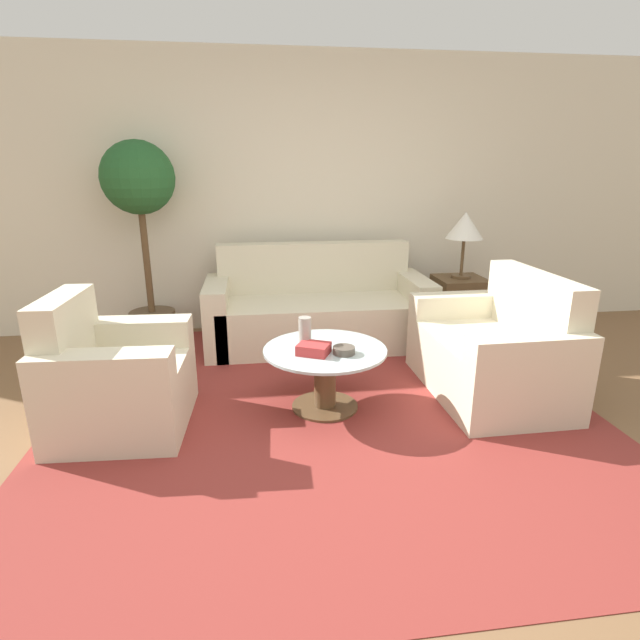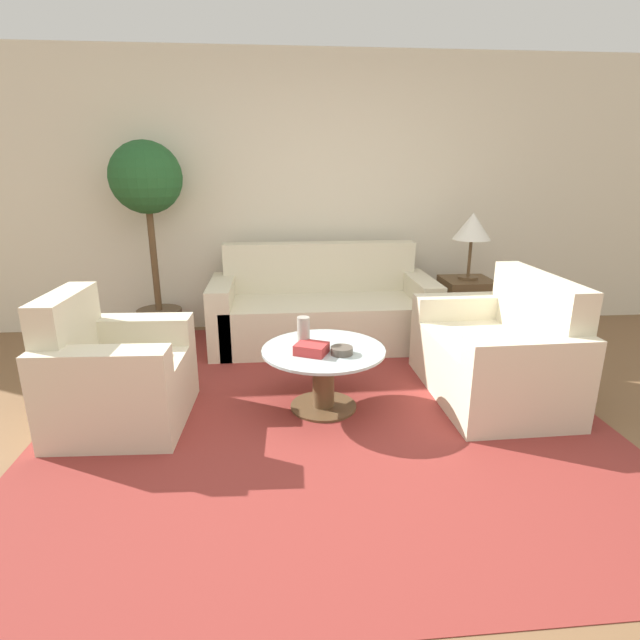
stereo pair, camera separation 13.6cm
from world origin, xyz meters
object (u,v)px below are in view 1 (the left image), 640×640
(bowl, at_px, (344,350))
(book_stack, at_px, (314,349))
(sofa_main, at_px, (317,311))
(potted_plant, at_px, (141,205))
(coffee_table, at_px, (325,370))
(table_lamp, at_px, (465,227))
(vase, at_px, (305,333))
(armchair, at_px, (113,383))
(loveseat, at_px, (497,354))

(bowl, height_order, book_stack, book_stack)
(sofa_main, distance_m, book_stack, 1.46)
(potted_plant, height_order, book_stack, potted_plant)
(coffee_table, bearing_deg, book_stack, -135.90)
(potted_plant, xyz_separation_m, book_stack, (1.31, -1.65, -0.79))
(table_lamp, distance_m, potted_plant, 2.90)
(bowl, bearing_deg, vase, 148.84)
(sofa_main, distance_m, armchair, 2.03)
(armchair, xyz_separation_m, bowl, (1.45, -0.05, 0.16))
(vase, bearing_deg, bowl, -31.16)
(armchair, bearing_deg, table_lamp, -61.08)
(sofa_main, relative_size, potted_plant, 1.11)
(sofa_main, height_order, coffee_table, sofa_main)
(coffee_table, relative_size, potted_plant, 0.45)
(table_lamp, bearing_deg, loveseat, -100.11)
(table_lamp, xyz_separation_m, vase, (-1.61, -1.31, -0.51))
(coffee_table, distance_m, potted_plant, 2.31)
(vase, height_order, bowl, vase)
(armchair, xyz_separation_m, coffee_table, (1.34, 0.06, -0.01))
(sofa_main, distance_m, bowl, 1.47)
(potted_plant, relative_size, book_stack, 7.35)
(vase, xyz_separation_m, book_stack, (0.04, -0.12, -0.07))
(bowl, bearing_deg, sofa_main, 89.42)
(bowl, distance_m, book_stack, 0.19)
(potted_plant, distance_m, book_stack, 2.25)
(vase, distance_m, book_stack, 0.14)
(table_lamp, bearing_deg, potted_plant, 175.58)
(coffee_table, bearing_deg, bowl, -45.70)
(loveseat, bearing_deg, table_lamp, 168.92)
(loveseat, bearing_deg, potted_plant, -119.78)
(sofa_main, relative_size, armchair, 2.31)
(vase, height_order, book_stack, vase)
(sofa_main, distance_m, vase, 1.37)
(loveseat, bearing_deg, vase, -88.31)
(table_lamp, height_order, bowl, table_lamp)
(sofa_main, height_order, vase, sofa_main)
(loveseat, xyz_separation_m, vase, (-1.39, -0.06, 0.25))
(bowl, bearing_deg, coffee_table, 134.30)
(armchair, xyz_separation_m, book_stack, (1.26, -0.02, 0.17))
(armchair, bearing_deg, coffee_table, -84.87)
(sofa_main, bearing_deg, bowl, -90.58)
(bowl, relative_size, book_stack, 0.58)
(armchair, relative_size, bowl, 6.10)
(potted_plant, bearing_deg, sofa_main, -7.78)
(table_lamp, relative_size, vase, 2.88)
(loveseat, relative_size, potted_plant, 0.69)
(table_lamp, relative_size, book_stack, 2.49)
(sofa_main, bearing_deg, potted_plant, 172.22)
(loveseat, distance_m, coffee_table, 1.27)
(loveseat, height_order, table_lamp, table_lamp)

